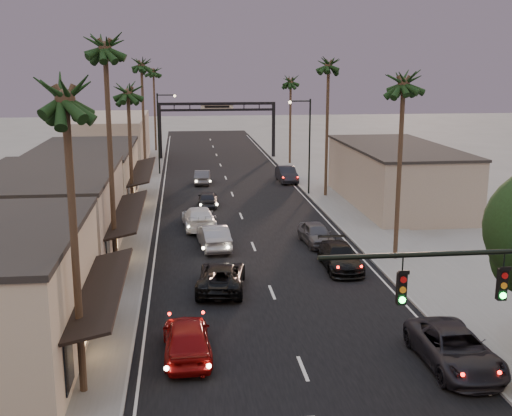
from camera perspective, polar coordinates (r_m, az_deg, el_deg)
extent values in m
plane|color=slate|center=(55.27, -1.62, 0.00)|extent=(200.00, 200.00, 0.00)
cube|color=black|center=(60.14, -2.05, 1.05)|extent=(14.00, 120.00, 0.02)
cube|color=slate|center=(66.99, -10.67, 2.09)|extent=(5.00, 92.00, 0.12)
cube|color=slate|center=(68.31, 5.45, 2.46)|extent=(5.00, 92.00, 0.12)
cube|color=gray|center=(41.65, -17.98, -0.99)|extent=(8.00, 14.00, 5.50)
cube|color=#C2B094|center=(57.15, -14.93, 2.55)|extent=(8.00, 16.00, 5.00)
cube|color=gray|center=(79.67, -12.66, 5.81)|extent=(8.00, 20.00, 6.00)
cube|color=gray|center=(57.69, 12.37, 2.78)|extent=(8.00, 18.00, 5.00)
cylinder|color=black|center=(20.26, 17.23, -3.87)|extent=(8.40, 0.16, 0.16)
cube|color=black|center=(20.00, 12.81, -6.99)|extent=(0.28, 0.22, 1.00)
cube|color=black|center=(21.25, 21.02, -6.35)|extent=(0.28, 0.22, 1.00)
cube|color=black|center=(84.20, -8.52, 6.68)|extent=(0.40, 0.40, 7.00)
cube|color=black|center=(85.02, 1.56, 6.87)|extent=(0.40, 0.40, 7.00)
cube|color=black|center=(83.99, -3.49, 9.25)|extent=(15.20, 0.35, 0.35)
cube|color=black|center=(84.04, -3.48, 8.70)|extent=(15.20, 0.30, 0.30)
cube|color=beige|center=(84.00, -3.49, 8.97)|extent=(4.20, 0.12, 1.00)
cylinder|color=black|center=(60.39, 4.78, 5.38)|extent=(0.16, 0.16, 9.00)
cylinder|color=black|center=(59.80, 3.90, 9.46)|extent=(2.00, 0.12, 0.12)
sphere|color=#FFD899|center=(59.65, 3.04, 9.37)|extent=(0.30, 0.30, 0.30)
cylinder|color=black|center=(72.16, -8.67, 6.48)|extent=(0.16, 0.16, 9.00)
cylinder|color=black|center=(71.80, -7.97, 9.92)|extent=(2.00, 0.12, 0.12)
sphere|color=#FFD899|center=(71.79, -7.24, 9.86)|extent=(0.30, 0.30, 0.30)
cylinder|color=#38281C|center=(23.99, -15.79, -3.95)|extent=(0.28, 0.28, 11.00)
sphere|color=black|center=(23.05, -16.71, 10.75)|extent=(3.20, 3.20, 3.20)
cylinder|color=#38281C|center=(36.37, -12.76, 3.42)|extent=(0.28, 0.28, 13.00)
sphere|color=black|center=(35.95, -13.33, 14.66)|extent=(3.20, 3.20, 3.20)
cylinder|color=#38281C|center=(50.37, -11.07, 4.30)|extent=(0.28, 0.28, 10.00)
sphere|color=black|center=(49.88, -11.35, 10.67)|extent=(3.20, 3.20, 3.20)
cylinder|color=#38281C|center=(69.09, -9.96, 7.41)|extent=(0.28, 0.28, 12.00)
sphere|color=black|center=(68.82, -10.17, 12.89)|extent=(3.20, 3.20, 3.20)
cylinder|color=#38281C|center=(40.54, 12.60, 2.93)|extent=(0.28, 0.28, 11.00)
sphere|color=black|center=(39.99, 13.03, 11.58)|extent=(3.20, 3.20, 3.20)
cylinder|color=#38281C|center=(59.54, 6.32, 6.70)|extent=(0.28, 0.28, 12.00)
sphere|color=black|center=(59.22, 6.48, 13.06)|extent=(3.20, 3.20, 3.20)
cylinder|color=#38281C|center=(79.16, 3.06, 7.51)|extent=(0.28, 0.28, 10.00)
sphere|color=black|center=(78.85, 3.11, 11.57)|extent=(3.20, 3.20, 3.20)
cylinder|color=#38281C|center=(92.02, -8.99, 8.42)|extent=(0.28, 0.28, 11.00)
sphere|color=black|center=(91.78, -9.12, 12.22)|extent=(3.20, 3.20, 3.20)
imported|color=maroon|center=(27.80, -6.16, -11.44)|extent=(2.15, 5.01, 1.68)
imported|color=black|center=(35.47, -3.09, -6.10)|extent=(3.16, 5.65, 1.49)
imported|color=gray|center=(43.22, -3.78, -2.55)|extent=(2.22, 5.09, 1.63)
imported|color=silver|center=(48.52, -5.10, -0.86)|extent=(2.67, 5.81, 1.65)
imported|color=black|center=(55.78, -4.32, 0.82)|extent=(1.93, 4.23, 1.41)
imported|color=#434347|center=(66.50, -4.79, 2.77)|extent=(1.83, 4.49, 1.45)
imported|color=black|center=(28.04, 17.24, -11.87)|extent=(2.69, 5.71, 1.58)
imported|color=black|center=(39.21, 7.49, -4.34)|extent=(2.15, 5.17, 1.49)
imported|color=#434348|center=(44.28, 5.36, -2.29)|extent=(2.16, 4.54, 1.50)
imported|color=black|center=(67.43, 2.74, 3.02)|extent=(1.86, 4.99, 1.63)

